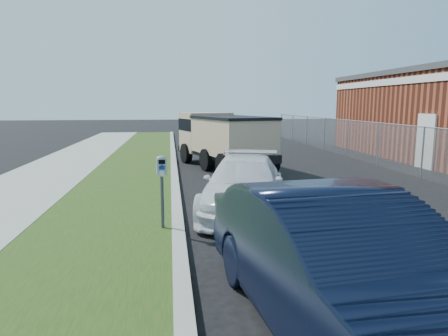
{
  "coord_description": "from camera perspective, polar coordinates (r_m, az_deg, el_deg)",
  "views": [
    {
      "loc": [
        -2.72,
        -8.76,
        2.58
      ],
      "look_at": [
        -1.4,
        1.0,
        1.0
      ],
      "focal_mm": 32.0,
      "sensor_mm": 36.0,
      "label": 1
    }
  ],
  "objects": [
    {
      "name": "white_wagon",
      "position": [
        9.73,
        2.83,
        -2.33
      ],
      "size": [
        2.95,
        4.82,
        1.3
      ],
      "primitive_type": "imported",
      "rotation": [
        0.0,
        0.0,
        -0.27
      ],
      "color": "white",
      "rests_on": "ground"
    },
    {
      "name": "streetside",
      "position": [
        11.41,
        -22.0,
        -4.28
      ],
      "size": [
        6.12,
        50.0,
        0.15
      ],
      "color": "gray",
      "rests_on": "ground"
    },
    {
      "name": "ground",
      "position": [
        9.53,
        9.25,
        -6.72
      ],
      "size": [
        120.0,
        120.0,
        0.0
      ],
      "primitive_type": "plane",
      "color": "black",
      "rests_on": "ground"
    },
    {
      "name": "chainlink_fence",
      "position": [
        18.06,
        21.27,
        4.31
      ],
      "size": [
        0.06,
        30.06,
        30.0
      ],
      "color": "slate",
      "rests_on": "ground"
    },
    {
      "name": "parking_meter",
      "position": [
        7.94,
        -8.89,
        -1.12
      ],
      "size": [
        0.22,
        0.16,
        1.45
      ],
      "rotation": [
        0.0,
        0.0,
        0.13
      ],
      "color": "#3F4247",
      "rests_on": "ground"
    },
    {
      "name": "navy_sedan",
      "position": [
        4.71,
        16.25,
        -13.3
      ],
      "size": [
        2.33,
        5.11,
        1.63
      ],
      "primitive_type": "imported",
      "rotation": [
        0.0,
        0.0,
        0.13
      ],
      "color": "black",
      "rests_on": "ground"
    },
    {
      "name": "dump_truck",
      "position": [
        16.54,
        -0.29,
        4.47
      ],
      "size": [
        3.67,
        5.98,
        2.2
      ],
      "rotation": [
        0.0,
        0.0,
        0.31
      ],
      "color": "black",
      "rests_on": "ground"
    }
  ]
}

